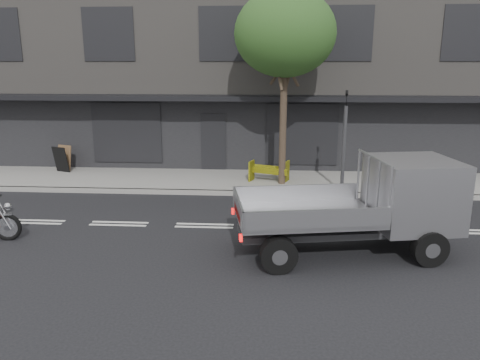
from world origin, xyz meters
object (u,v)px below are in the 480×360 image
(traffic_light_pole, at_px, (344,147))
(flatbed_ute, at_px, (393,198))
(sandwich_board, at_px, (61,159))
(street_tree, at_px, (285,34))
(construction_barrier, at_px, (269,172))

(traffic_light_pole, xyz_separation_m, flatbed_ute, (0.45, -4.77, -0.33))
(flatbed_ute, distance_m, sandwich_board, 13.02)
(street_tree, xyz_separation_m, construction_barrier, (-0.46, 0.15, -4.74))
(street_tree, bearing_deg, construction_barrier, 162.25)
(sandwich_board, bearing_deg, traffic_light_pole, 9.95)
(sandwich_board, bearing_deg, street_tree, 12.98)
(construction_barrier, bearing_deg, street_tree, -17.75)
(flatbed_ute, xyz_separation_m, construction_barrier, (-2.91, 5.77, -0.79))
(street_tree, height_order, flatbed_ute, street_tree)
(flatbed_ute, bearing_deg, sandwich_board, 138.55)
(flatbed_ute, bearing_deg, traffic_light_pole, 85.48)
(street_tree, height_order, construction_barrier, street_tree)
(traffic_light_pole, bearing_deg, flatbed_ute, -84.60)
(street_tree, height_order, sandwich_board, street_tree)
(flatbed_ute, relative_size, sandwich_board, 5.17)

